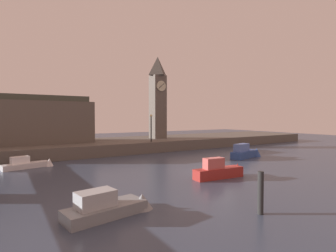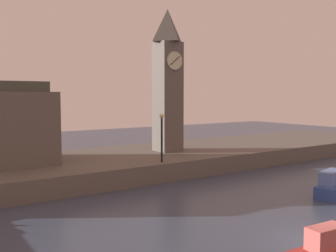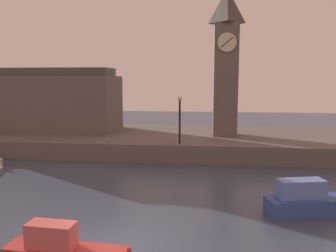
{
  "view_description": "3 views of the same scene",
  "coord_description": "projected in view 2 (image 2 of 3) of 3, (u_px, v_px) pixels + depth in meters",
  "views": [
    {
      "loc": [
        -16.2,
        -17.52,
        5.02
      ],
      "look_at": [
        4.06,
        14.91,
        3.67
      ],
      "focal_mm": 28.12,
      "sensor_mm": 36.0,
      "label": 1
    },
    {
      "loc": [
        -15.1,
        -10.07,
        6.77
      ],
      "look_at": [
        1.6,
        14.53,
        4.37
      ],
      "focal_mm": 40.81,
      "sensor_mm": 36.0,
      "label": 2
    },
    {
      "loc": [
        3.38,
        -12.36,
        6.61
      ],
      "look_at": [
        -0.02,
        17.88,
        2.53
      ],
      "focal_mm": 36.55,
      "sensor_mm": 36.0,
      "label": 3
    }
  ],
  "objects": [
    {
      "name": "clock_tower",
      "position": [
        168.0,
        78.0,
        35.75
      ],
      "size": [
        2.38,
        2.42,
        13.23
      ],
      "color": "#5B544C",
      "rests_on": "far_embankment"
    },
    {
      "name": "streetlamp",
      "position": [
        162.0,
        132.0,
        29.98
      ],
      "size": [
        0.36,
        0.36,
        3.86
      ],
      "color": "black",
      "rests_on": "far_embankment"
    },
    {
      "name": "ground_plane",
      "position": [
        318.0,
        245.0,
        17.3
      ],
      "size": [
        120.0,
        120.0,
        0.0
      ],
      "primitive_type": "plane",
      "color": "#384256"
    },
    {
      "name": "far_embankment",
      "position": [
        118.0,
        163.0,
        33.74
      ],
      "size": [
        70.0,
        12.0,
        1.5
      ],
      "primitive_type": "cube",
      "color": "#5B544C",
      "rests_on": "ground"
    }
  ]
}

